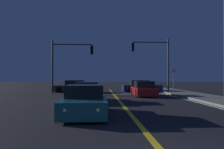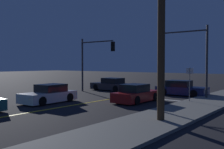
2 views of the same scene
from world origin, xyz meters
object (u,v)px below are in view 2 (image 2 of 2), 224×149
(utility_pole_right, at_px, (161,9))
(street_sign_corner, at_px, (190,79))
(car_distant_tail_charcoal, at_px, (111,85))
(car_lead_oncoming_red, at_px, (136,94))
(car_following_oncoming_white, at_px, (49,95))
(traffic_signal_near_right, at_px, (189,50))
(traffic_signal_far_left, at_px, (94,56))
(car_far_approaching_navy, at_px, (181,89))

(utility_pole_right, bearing_deg, street_sign_corner, 101.08)
(street_sign_corner, bearing_deg, car_distant_tail_charcoal, 158.93)
(car_distant_tail_charcoal, relative_size, car_lead_oncoming_red, 1.08)
(car_following_oncoming_white, bearing_deg, street_sign_corner, -145.75)
(car_lead_oncoming_red, distance_m, car_following_oncoming_white, 6.40)
(traffic_signal_near_right, distance_m, traffic_signal_far_left, 9.44)
(car_lead_oncoming_red, height_order, traffic_signal_near_right, traffic_signal_near_right)
(traffic_signal_near_right, height_order, street_sign_corner, traffic_signal_near_right)
(car_lead_oncoming_red, height_order, traffic_signal_far_left, traffic_signal_far_left)
(car_lead_oncoming_red, xyz_separation_m, car_following_oncoming_white, (-4.87, -4.16, 0.00))
(traffic_signal_near_right, xyz_separation_m, utility_pole_right, (2.57, -9.95, 1.45))
(car_following_oncoming_white, bearing_deg, traffic_signal_near_right, -130.69)
(car_distant_tail_charcoal, height_order, street_sign_corner, street_sign_corner)
(car_far_approaching_navy, height_order, car_following_oncoming_white, same)
(car_far_approaching_navy, distance_m, utility_pole_right, 12.98)
(traffic_signal_far_left, height_order, utility_pole_right, utility_pole_right)
(car_following_oncoming_white, relative_size, street_sign_corner, 1.66)
(traffic_signal_far_left, relative_size, street_sign_corner, 2.11)
(car_distant_tail_charcoal, height_order, utility_pole_right, utility_pole_right)
(car_following_oncoming_white, relative_size, traffic_signal_near_right, 0.72)
(car_lead_oncoming_red, xyz_separation_m, street_sign_corner, (3.34, 1.92, 1.14))
(car_far_approaching_navy, xyz_separation_m, traffic_signal_far_left, (-8.03, -2.86, 3.07))
(car_distant_tail_charcoal, bearing_deg, traffic_signal_far_left, 175.78)
(car_far_approaching_navy, relative_size, street_sign_corner, 1.77)
(car_far_approaching_navy, distance_m, street_sign_corner, 5.05)
(car_far_approaching_navy, distance_m, car_following_oncoming_white, 11.83)
(car_following_oncoming_white, distance_m, utility_pole_right, 10.81)
(car_lead_oncoming_red, relative_size, street_sign_corner, 1.63)
(car_following_oncoming_white, xyz_separation_m, utility_pole_right, (9.61, -1.07, 4.83))
(car_distant_tail_charcoal, xyz_separation_m, traffic_signal_near_right, (9.05, -1.14, 3.38))
(car_far_approaching_navy, bearing_deg, car_following_oncoming_white, -31.74)
(car_far_approaching_navy, relative_size, utility_pole_right, 0.43)
(traffic_signal_near_right, bearing_deg, car_following_oncoming_white, 51.58)
(traffic_signal_far_left, distance_m, utility_pole_right, 14.76)
(car_distant_tail_charcoal, bearing_deg, utility_pole_right, -131.56)
(car_far_approaching_navy, relative_size, traffic_signal_far_left, 0.84)
(car_far_approaching_navy, xyz_separation_m, car_lead_oncoming_red, (-0.88, -6.18, -0.00))
(car_distant_tail_charcoal, relative_size, street_sign_corner, 1.76)
(car_distant_tail_charcoal, bearing_deg, street_sign_corner, -108.96)
(car_distant_tail_charcoal, xyz_separation_m, utility_pole_right, (11.61, -11.09, 4.83))
(car_following_oncoming_white, bearing_deg, utility_pole_right, 171.35)
(car_following_oncoming_white, bearing_deg, traffic_signal_far_left, -75.27)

